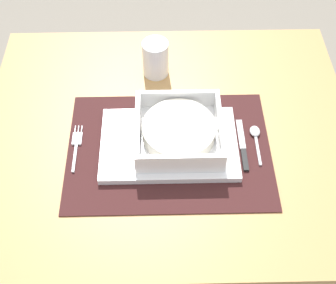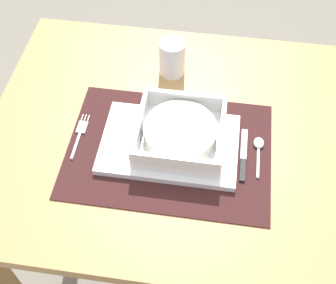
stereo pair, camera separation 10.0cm
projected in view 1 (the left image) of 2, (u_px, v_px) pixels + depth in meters
name	position (u px, v px, depth m)	size (l,w,h in m)	color
ground_plane	(168.00, 258.00, 1.66)	(6.00, 6.00, 0.00)	gray
dining_table	(168.00, 160.00, 1.15)	(0.88, 0.73, 0.75)	#B2844C
placemat	(168.00, 150.00, 1.02)	(0.46, 0.33, 0.00)	#381919
serving_plate	(167.00, 144.00, 1.02)	(0.31, 0.20, 0.02)	white
porridge_bowl	(179.00, 132.00, 1.00)	(0.19, 0.19, 0.06)	white
fork	(77.00, 144.00, 1.02)	(0.02, 0.13, 0.00)	silver
spoon	(255.00, 135.00, 1.04)	(0.02, 0.11, 0.01)	silver
butter_knife	(243.00, 148.00, 1.02)	(0.01, 0.14, 0.01)	black
drinking_glass	(156.00, 60.00, 1.14)	(0.07, 0.07, 0.10)	white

